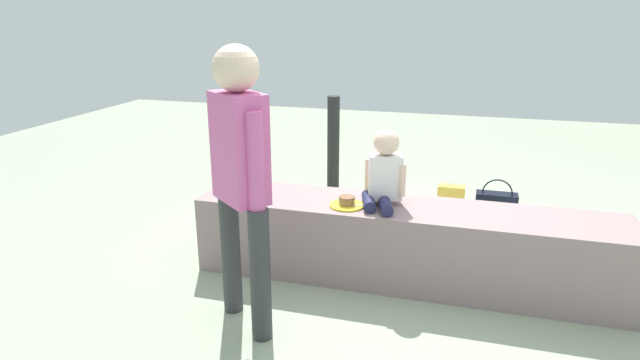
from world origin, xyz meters
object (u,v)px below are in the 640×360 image
(water_bottle_near_gift, at_px, (555,239))
(water_bottle_far_side, at_px, (436,226))
(adult_standing, at_px, (240,165))
(cake_plate, at_px, (347,203))
(cake_box_white, at_px, (527,229))
(gift_bag, at_px, (450,203))
(handbag_brown_canvas, at_px, (271,210))
(handbag_black_leather, at_px, (496,206))
(party_cup_red, at_px, (300,200))
(child_seated, at_px, (384,172))

(water_bottle_near_gift, relative_size, water_bottle_far_side, 0.95)
(adult_standing, height_order, water_bottle_near_gift, adult_standing)
(cake_plate, relative_size, cake_box_white, 0.74)
(gift_bag, xyz_separation_m, handbag_brown_canvas, (-1.41, -0.48, -0.03))
(adult_standing, xyz_separation_m, gift_bag, (1.02, 1.89, -0.77))
(gift_bag, height_order, water_bottle_near_gift, gift_bag)
(water_bottle_far_side, xyz_separation_m, cake_box_white, (0.68, 0.21, -0.03))
(cake_plate, distance_m, water_bottle_far_side, 1.08)
(adult_standing, distance_m, handbag_black_leather, 2.59)
(adult_standing, distance_m, cake_plate, 0.88)
(water_bottle_near_gift, relative_size, handbag_black_leather, 0.55)
(water_bottle_far_side, bearing_deg, gift_bag, 77.40)
(cake_plate, distance_m, water_bottle_near_gift, 1.67)
(water_bottle_far_side, relative_size, handbag_black_leather, 0.58)
(gift_bag, relative_size, cake_box_white, 1.17)
(party_cup_red, bearing_deg, adult_standing, -80.86)
(water_bottle_far_side, xyz_separation_m, party_cup_red, (-1.24, 0.39, -0.05))
(water_bottle_near_gift, bearing_deg, party_cup_red, 169.35)
(water_bottle_far_side, bearing_deg, handbag_black_leather, 49.14)
(water_bottle_near_gift, distance_m, water_bottle_far_side, 0.86)
(child_seated, height_order, gift_bag, child_seated)
(water_bottle_near_gift, bearing_deg, water_bottle_far_side, -180.00)
(water_bottle_far_side, relative_size, cake_box_white, 0.67)
(cake_plate, distance_m, cake_box_white, 1.66)
(party_cup_red, relative_size, handbag_brown_canvas, 0.26)
(child_seated, distance_m, gift_bag, 1.31)
(water_bottle_far_side, bearing_deg, child_seated, -112.38)
(child_seated, bearing_deg, gift_bag, 70.76)
(gift_bag, xyz_separation_m, party_cup_red, (-1.33, 0.02, -0.11))
(adult_standing, height_order, handbag_black_leather, adult_standing)
(gift_bag, height_order, cake_box_white, gift_bag)
(cake_box_white, distance_m, handbag_black_leather, 0.39)
(handbag_black_leather, height_order, handbag_brown_canvas, handbag_black_leather)
(handbag_black_leather, bearing_deg, cake_box_white, -54.39)
(child_seated, height_order, handbag_black_leather, child_seated)
(child_seated, relative_size, gift_bag, 1.36)
(party_cup_red, height_order, cake_box_white, cake_box_white)
(water_bottle_near_gift, relative_size, party_cup_red, 2.11)
(cake_box_white, bearing_deg, handbag_black_leather, 125.61)
(handbag_black_leather, bearing_deg, cake_plate, -125.44)
(cake_plate, xyz_separation_m, handbag_brown_canvas, (-0.81, 0.73, -0.40))
(child_seated, bearing_deg, water_bottle_near_gift, 32.70)
(adult_standing, xyz_separation_m, handbag_brown_canvas, (-0.39, 1.40, -0.80))
(water_bottle_far_side, relative_size, party_cup_red, 2.23)
(adult_standing, xyz_separation_m, water_bottle_near_gift, (1.79, 1.51, -0.84))
(water_bottle_near_gift, distance_m, party_cup_red, 2.14)
(cake_plate, xyz_separation_m, party_cup_red, (-0.72, 1.24, -0.48))
(child_seated, distance_m, cake_plate, 0.30)
(party_cup_red, height_order, handbag_brown_canvas, handbag_brown_canvas)
(gift_bag, relative_size, water_bottle_far_side, 1.73)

